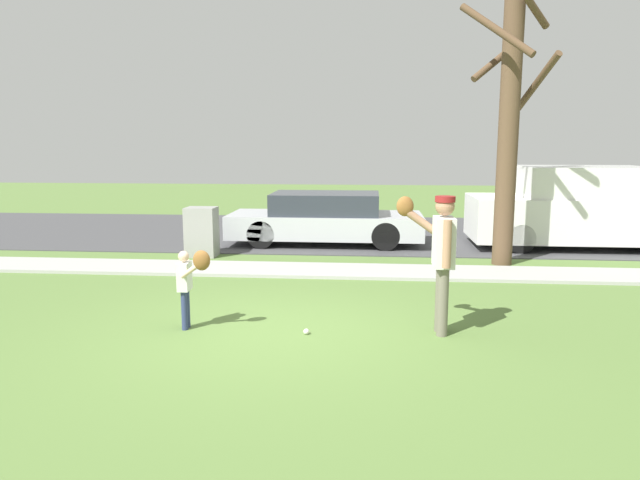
% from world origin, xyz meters
% --- Properties ---
extents(ground_plane, '(48.00, 48.00, 0.00)m').
position_xyz_m(ground_plane, '(0.00, 3.50, 0.00)').
color(ground_plane, '#567538').
extents(sidewalk_strip, '(36.00, 1.20, 0.06)m').
position_xyz_m(sidewalk_strip, '(0.00, 3.60, 0.03)').
color(sidewalk_strip, '#A3A39E').
rests_on(sidewalk_strip, ground).
extents(road_surface, '(36.00, 6.80, 0.02)m').
position_xyz_m(road_surface, '(0.00, 8.60, 0.01)').
color(road_surface, '#424244').
rests_on(road_surface, ground).
extents(person_adult, '(0.71, 0.63, 1.76)m').
position_xyz_m(person_adult, '(2.13, 0.15, 1.10)').
color(person_adult, '#6B6656').
rests_on(person_adult, ground).
extents(person_child, '(0.47, 0.40, 1.08)m').
position_xyz_m(person_child, '(-1.07, 0.01, 0.70)').
color(person_child, navy).
rests_on(person_child, ground).
extents(baseball, '(0.07, 0.07, 0.07)m').
position_xyz_m(baseball, '(0.46, -0.06, 0.04)').
color(baseball, white).
rests_on(baseball, ground).
extents(utility_cabinet, '(0.64, 0.53, 1.06)m').
position_xyz_m(utility_cabinet, '(-2.38, 4.94, 0.53)').
color(utility_cabinet, gray).
rests_on(utility_cabinet, ground).
extents(street_tree_near, '(1.85, 1.89, 5.50)m').
position_xyz_m(street_tree_near, '(3.90, 4.64, 2.92)').
color(street_tree_near, brown).
rests_on(street_tree_near, ground).
extents(parked_sedan_silver, '(4.60, 1.80, 1.23)m').
position_xyz_m(parked_sedan_silver, '(0.16, 6.69, 0.62)').
color(parked_sedan_silver, silver).
rests_on(parked_sedan_silver, road_surface).
extents(parked_van_white, '(5.00, 1.95, 1.88)m').
position_xyz_m(parked_van_white, '(6.09, 6.70, 0.90)').
color(parked_van_white, silver).
rests_on(parked_van_white, road_surface).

